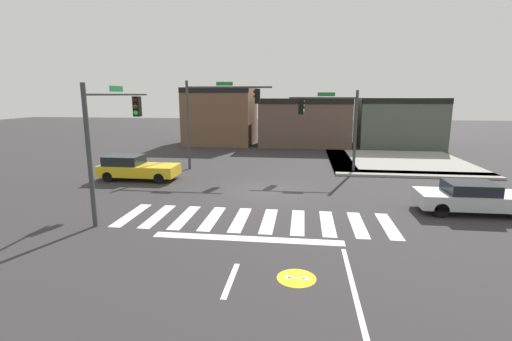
{
  "coord_description": "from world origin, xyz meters",
  "views": [
    {
      "loc": [
        1.87,
        -18.68,
        5.01
      ],
      "look_at": [
        -0.44,
        -0.56,
        1.25
      ],
      "focal_mm": 25.87,
      "sensor_mm": 36.0,
      "label": 1
    }
  ],
  "objects_px": {
    "traffic_signal_northwest": "(218,108)",
    "car_silver": "(473,198)",
    "traffic_signal_northeast": "(330,117)",
    "traffic_signal_southwest": "(114,124)",
    "car_yellow": "(136,168)"
  },
  "relations": [
    {
      "from": "traffic_signal_southwest",
      "to": "traffic_signal_northwest",
      "type": "relative_size",
      "value": 0.93
    },
    {
      "from": "car_silver",
      "to": "car_yellow",
      "type": "height_order",
      "value": "car_yellow"
    },
    {
      "from": "traffic_signal_northeast",
      "to": "car_silver",
      "type": "height_order",
      "value": "traffic_signal_northeast"
    },
    {
      "from": "traffic_signal_southwest",
      "to": "traffic_signal_northwest",
      "type": "bearing_deg",
      "value": -13.62
    },
    {
      "from": "traffic_signal_northwest",
      "to": "car_silver",
      "type": "xyz_separation_m",
      "value": [
        12.94,
        -7.84,
        -3.46
      ]
    },
    {
      "from": "traffic_signal_northwest",
      "to": "car_yellow",
      "type": "bearing_deg",
      "value": -140.26
    },
    {
      "from": "car_yellow",
      "to": "traffic_signal_southwest",
      "type": "bearing_deg",
      "value": -71.24
    },
    {
      "from": "traffic_signal_northeast",
      "to": "car_yellow",
      "type": "xyz_separation_m",
      "value": [
        -11.64,
        -3.66,
        -2.9
      ]
    },
    {
      "from": "traffic_signal_northwest",
      "to": "car_yellow",
      "type": "xyz_separation_m",
      "value": [
        -4.3,
        -3.57,
        -3.41
      ]
    },
    {
      "from": "traffic_signal_northeast",
      "to": "traffic_signal_southwest",
      "type": "bearing_deg",
      "value": 44.75
    },
    {
      "from": "traffic_signal_northwest",
      "to": "car_silver",
      "type": "bearing_deg",
      "value": -31.21
    },
    {
      "from": "traffic_signal_northeast",
      "to": "traffic_signal_northwest",
      "type": "xyz_separation_m",
      "value": [
        -7.35,
        -0.09,
        0.52
      ]
    },
    {
      "from": "traffic_signal_northwest",
      "to": "traffic_signal_southwest",
      "type": "bearing_deg",
      "value": -103.62
    },
    {
      "from": "traffic_signal_southwest",
      "to": "car_yellow",
      "type": "height_order",
      "value": "traffic_signal_southwest"
    },
    {
      "from": "traffic_signal_northeast",
      "to": "car_silver",
      "type": "bearing_deg",
      "value": 125.2
    }
  ]
}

